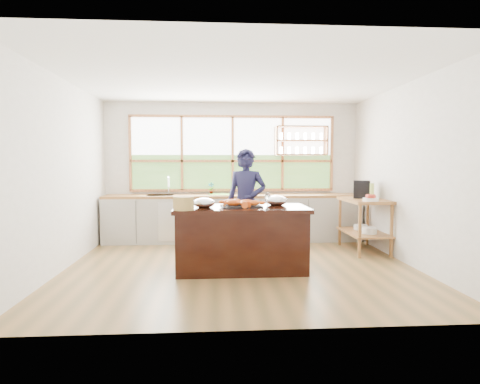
{
  "coord_description": "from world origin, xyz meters",
  "views": [
    {
      "loc": [
        -0.39,
        -5.75,
        1.51
      ],
      "look_at": [
        0.01,
        0.15,
        1.08
      ],
      "focal_mm": 30.0,
      "sensor_mm": 36.0,
      "label": 1
    }
  ],
  "objects": [
    {
      "name": "potted_plant",
      "position": [
        -0.43,
        2.0,
        1.02
      ],
      "size": [
        0.13,
        0.09,
        0.24
      ],
      "primitive_type": "imported",
      "rotation": [
        0.0,
        0.0,
        -0.04
      ],
      "color": "slate",
      "rests_on": "back_counter"
    },
    {
      "name": "wicker_basket",
      "position": [
        -0.77,
        -0.54,
        0.99
      ],
      "size": [
        0.27,
        0.27,
        0.18
      ],
      "primitive_type": "cylinder",
      "color": "tan",
      "rests_on": "island"
    },
    {
      "name": "ground_plane",
      "position": [
        0.0,
        0.0,
        0.0
      ],
      "size": [
        5.0,
        5.0,
        0.0
      ],
      "primitive_type": "plane",
      "color": "olive"
    },
    {
      "name": "mixing_bowl_right",
      "position": [
        0.52,
        -0.02,
        0.97
      ],
      "size": [
        0.32,
        0.32,
        0.15
      ],
      "primitive_type": "ellipsoid",
      "color": "silver",
      "rests_on": "island"
    },
    {
      "name": "mixing_bowl_left",
      "position": [
        -0.52,
        -0.26,
        0.96
      ],
      "size": [
        0.3,
        0.3,
        0.14
      ],
      "primitive_type": "ellipsoid",
      "color": "silver",
      "rests_on": "island"
    },
    {
      "name": "room_shell",
      "position": [
        0.02,
        0.51,
        1.75
      ],
      "size": [
        5.02,
        4.52,
        2.71
      ],
      "color": "silver",
      "rests_on": "ground_plane"
    },
    {
      "name": "island",
      "position": [
        0.0,
        -0.2,
        0.45
      ],
      "size": [
        1.85,
        0.9,
        0.9
      ],
      "color": "black",
      "rests_on": "ground_plane"
    },
    {
      "name": "fruit_bowl",
      "position": [
        2.14,
        0.5,
        0.94
      ],
      "size": [
        0.25,
        0.25,
        0.11
      ],
      "color": "white",
      "rests_on": "right_shelf_unit"
    },
    {
      "name": "right_shelf_unit",
      "position": [
        2.19,
        0.89,
        0.6
      ],
      "size": [
        0.62,
        1.1,
        0.9
      ],
      "color": "#A25D30",
      "rests_on": "ground_plane"
    },
    {
      "name": "cook",
      "position": [
        0.13,
        0.52,
        0.87
      ],
      "size": [
        0.72,
        0.57,
        1.73
      ],
      "primitive_type": "imported",
      "rotation": [
        0.0,
        0.0,
        -0.26
      ],
      "color": "#161635",
      "rests_on": "ground_plane"
    },
    {
      "name": "slate_board",
      "position": [
        0.0,
        -0.19,
        0.91
      ],
      "size": [
        0.58,
        0.45,
        0.02
      ],
      "primitive_type": "cube",
      "rotation": [
        0.0,
        0.0,
        0.09
      ],
      "color": "black",
      "rests_on": "island"
    },
    {
      "name": "cutting_board",
      "position": [
        -0.25,
        1.94,
        0.91
      ],
      "size": [
        0.46,
        0.39,
        0.01
      ],
      "primitive_type": "cube",
      "rotation": [
        0.0,
        0.0,
        -0.26
      ],
      "color": "#6FCF38",
      "rests_on": "back_counter"
    },
    {
      "name": "lobster_pile",
      "position": [
        -0.01,
        -0.21,
        0.96
      ],
      "size": [
        0.55,
        0.48,
        0.08
      ],
      "color": "#DD5C15",
      "rests_on": "slate_board"
    },
    {
      "name": "wine_bottle",
      "position": [
        2.24,
        0.71,
        1.04
      ],
      "size": [
        0.08,
        0.08,
        0.28
      ],
      "primitive_type": "cylinder",
      "rotation": [
        0.0,
        0.0,
        -0.15
      ],
      "color": "#ABC95A",
      "rests_on": "right_shelf_unit"
    },
    {
      "name": "wine_glass",
      "position": [
        0.33,
        -0.54,
        1.06
      ],
      "size": [
        0.08,
        0.08,
        0.22
      ],
      "color": "white",
      "rests_on": "island"
    },
    {
      "name": "parchment_roll",
      "position": [
        -0.83,
        0.03,
        0.94
      ],
      "size": [
        0.24,
        0.29,
        0.08
      ],
      "primitive_type": "cylinder",
      "rotation": [
        1.57,
        0.0,
        0.65
      ],
      "color": "white",
      "rests_on": "island"
    },
    {
      "name": "back_counter",
      "position": [
        -0.02,
        1.94,
        0.45
      ],
      "size": [
        4.9,
        0.63,
        0.9
      ],
      "color": "#AEAAA3",
      "rests_on": "ground_plane"
    },
    {
      "name": "espresso_machine",
      "position": [
        2.19,
        1.05,
        1.05
      ],
      "size": [
        0.35,
        0.36,
        0.31
      ],
      "primitive_type": "cube",
      "rotation": [
        0.0,
        0.0,
        -0.32
      ],
      "color": "black",
      "rests_on": "right_shelf_unit"
    }
  ]
}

